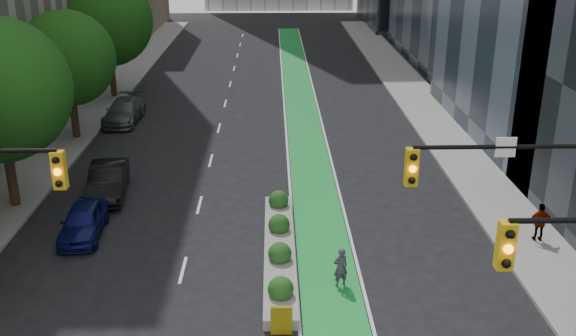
{
  "coord_description": "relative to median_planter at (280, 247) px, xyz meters",
  "views": [
    {
      "loc": [
        0.99,
        -15.49,
        12.4
      ],
      "look_at": [
        1.58,
        8.95,
        3.0
      ],
      "focal_mm": 40.0,
      "sensor_mm": 36.0,
      "label": 1
    }
  ],
  "objects": [
    {
      "name": "parked_car_left_mid",
      "position": [
        -8.2,
        6.28,
        0.4
      ],
      "size": [
        2.16,
        4.83,
        1.54
      ],
      "primitive_type": "imported",
      "rotation": [
        0.0,
        0.0,
        0.12
      ],
      "color": "black",
      "rests_on": "ground"
    },
    {
      "name": "median_planter",
      "position": [
        0.0,
        0.0,
        0.0
      ],
      "size": [
        1.2,
        10.26,
        1.1
      ],
      "color": "gray",
      "rests_on": "ground"
    },
    {
      "name": "cyclist",
      "position": [
        2.18,
        -2.3,
        0.39
      ],
      "size": [
        0.65,
        0.54,
        1.52
      ],
      "primitive_type": "imported",
      "rotation": [
        0.0,
        0.0,
        3.5
      ],
      "color": "#3F3844",
      "rests_on": "ground"
    },
    {
      "name": "sidewalk_left",
      "position": [
        -13.0,
        17.96,
        -0.3
      ],
      "size": [
        3.6,
        90.0,
        0.15
      ],
      "primitive_type": "cube",
      "color": "gray",
      "rests_on": "ground"
    },
    {
      "name": "bike_lane_paint",
      "position": [
        1.8,
        22.96,
        -0.37
      ],
      "size": [
        2.2,
        70.0,
        0.01
      ],
      "primitive_type": "cube",
      "color": "green",
      "rests_on": "ground"
    },
    {
      "name": "sidewalk_right",
      "position": [
        10.6,
        17.96,
        -0.3
      ],
      "size": [
        3.6,
        90.0,
        0.15
      ],
      "primitive_type": "cube",
      "color": "gray",
      "rests_on": "ground"
    },
    {
      "name": "parked_car_left_near",
      "position": [
        -8.21,
        1.96,
        0.3
      ],
      "size": [
        1.81,
        4.05,
        1.35
      ],
      "primitive_type": "imported",
      "rotation": [
        0.0,
        0.0,
        0.05
      ],
      "color": "#0E1354",
      "rests_on": "ground"
    },
    {
      "name": "pedestrian_far",
      "position": [
        10.64,
        0.78,
        0.6
      ],
      "size": [
        0.99,
        0.47,
        1.64
      ],
      "primitive_type": "imported",
      "rotation": [
        0.0,
        0.0,
        3.07
      ],
      "color": "gray",
      "rests_on": "sidewalk_right"
    },
    {
      "name": "signal_right",
      "position": [
        7.47,
        -6.57,
        4.43
      ],
      "size": [
        5.82,
        0.51,
        7.2
      ],
      "color": "black",
      "rests_on": "ground"
    },
    {
      "name": "tree_midfar",
      "position": [
        -12.2,
        14.96,
        4.57
      ],
      "size": [
        5.6,
        5.6,
        7.76
      ],
      "color": "black",
      "rests_on": "ground"
    },
    {
      "name": "tree_far",
      "position": [
        -12.2,
        24.96,
        5.32
      ],
      "size": [
        6.6,
        6.6,
        9.0
      ],
      "color": "black",
      "rests_on": "ground"
    },
    {
      "name": "parked_car_left_far",
      "position": [
        -10.04,
        18.53,
        0.37
      ],
      "size": [
        2.21,
        5.16,
        1.48
      ],
      "primitive_type": "imported",
      "rotation": [
        0.0,
        0.0,
        -0.03
      ],
      "color": "#505255",
      "rests_on": "ground"
    }
  ]
}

